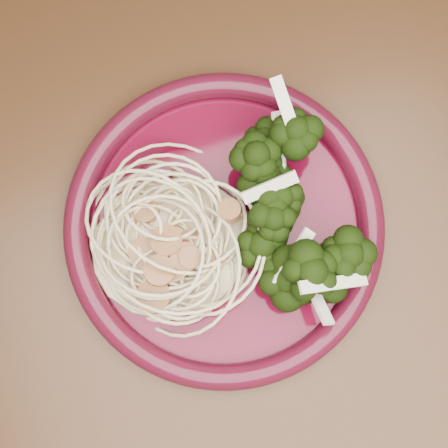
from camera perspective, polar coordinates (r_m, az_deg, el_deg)
The scene contains 6 objects.
dining_table at distance 0.63m, azimuth -0.87°, elevation -3.03°, with size 1.20×0.80×0.75m.
dinner_plate at distance 0.52m, azimuth 0.00°, elevation -0.18°, with size 0.28×0.28×0.02m.
spaghetti_pile at distance 0.51m, azimuth -4.90°, elevation -1.91°, with size 0.14×0.12×0.03m, color beige.
scallop_cluster at distance 0.47m, azimuth -5.27°, elevation -1.33°, with size 0.13×0.13×0.04m, color #A46B3D, non-canonical shape.
broccoli_pile at distance 0.51m, azimuth 6.05°, elevation 2.64°, with size 0.10×0.16×0.06m, color black.
onion_garnish at distance 0.47m, azimuth 6.48°, elevation 3.51°, with size 0.07×0.10×0.05m, color #F5F1CE, non-canonical shape.
Camera 1 is at (-0.01, -0.07, 1.28)m, focal length 50.00 mm.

